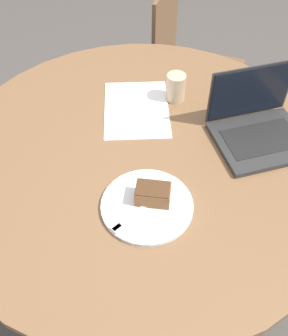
{
  "coord_description": "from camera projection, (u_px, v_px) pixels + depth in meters",
  "views": [
    {
      "loc": [
        -0.77,
        -0.44,
        1.68
      ],
      "look_at": [
        -0.09,
        -0.06,
        0.8
      ],
      "focal_mm": 42.0,
      "sensor_mm": 36.0,
      "label": 1
    }
  ],
  "objects": [
    {
      "name": "dining_table",
      "position": [
        142.0,
        174.0,
        1.37
      ],
      "size": [
        1.28,
        1.28,
        0.76
      ],
      "color": "brown",
      "rests_on": "ground_plane"
    },
    {
      "name": "plate",
      "position": [
        147.0,
        205.0,
        1.12
      ],
      "size": [
        0.27,
        0.27,
        0.01
      ],
      "color": "silver",
      "rests_on": "dining_table"
    },
    {
      "name": "chair",
      "position": [
        187.0,
        69.0,
        2.1
      ],
      "size": [
        0.49,
        0.49,
        0.88
      ],
      "rotation": [
        0.0,
        0.0,
        3.32
      ],
      "color": "brown",
      "rests_on": "ground_plane"
    },
    {
      "name": "fork",
      "position": [
        131.0,
        216.0,
        1.09
      ],
      "size": [
        0.17,
        0.07,
        0.0
      ],
      "rotation": [
        0.0,
        0.0,
        9.13
      ],
      "color": "silver",
      "rests_on": "plate"
    },
    {
      "name": "paper_document",
      "position": [
        136.0,
        109.0,
        1.41
      ],
      "size": [
        0.39,
        0.36,
        0.0
      ],
      "rotation": [
        0.0,
        0.0,
        0.56
      ],
      "color": "white",
      "rests_on": "dining_table"
    },
    {
      "name": "coffee_glass",
      "position": [
        176.0,
        87.0,
        1.41
      ],
      "size": [
        0.07,
        0.07,
        0.1
      ],
      "color": "#C6AD89",
      "rests_on": "dining_table"
    },
    {
      "name": "cake_slice",
      "position": [
        153.0,
        194.0,
        1.11
      ],
      "size": [
        0.1,
        0.12,
        0.05
      ],
      "rotation": [
        0.0,
        0.0,
        5.09
      ],
      "color": "brown",
      "rests_on": "plate"
    },
    {
      "name": "laptop",
      "position": [
        259.0,
        129.0,
        1.29
      ],
      "size": [
        0.39,
        0.39,
        0.21
      ],
      "rotation": [
        0.0,
        0.0,
        8.65
      ],
      "color": "#2D2D2D",
      "rests_on": "dining_table"
    },
    {
      "name": "ground_plane",
      "position": [
        142.0,
        262.0,
        1.85
      ],
      "size": [
        12.0,
        12.0,
        0.0
      ],
      "primitive_type": "plane",
      "color": "#4C4742"
    }
  ]
}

